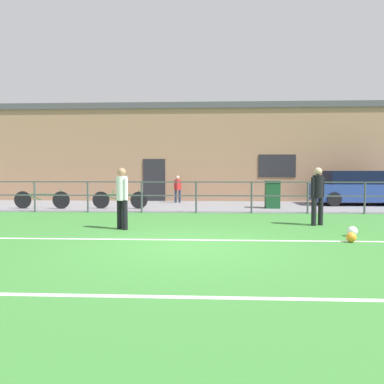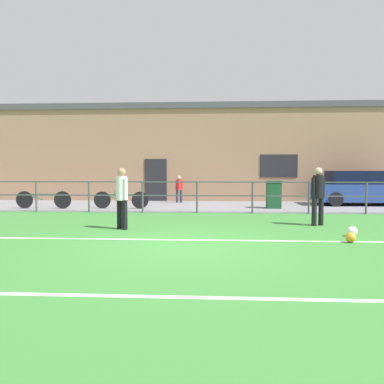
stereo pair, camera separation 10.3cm
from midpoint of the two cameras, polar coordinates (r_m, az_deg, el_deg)
ground at (r=7.91m, az=-0.88°, el=-8.29°), size 60.00×44.00×0.04m
field_line_touchline at (r=8.59m, az=-0.53°, el=-7.20°), size 36.00×0.11×0.00m
field_line_hash at (r=4.90m, az=-3.69°, el=-15.44°), size 36.00×0.11×0.00m
pavement_strip at (r=16.31m, az=1.34°, el=-2.13°), size 48.00×5.00×0.02m
perimeter_fence at (r=13.76m, az=0.97°, el=-0.07°), size 36.07×0.07×1.15m
clubhouse_facade at (r=19.95m, az=1.73°, el=5.89°), size 28.00×2.56×4.88m
player_goalkeeper at (r=11.25m, az=18.65°, el=-0.09°), size 0.41×0.29×1.64m
player_striker at (r=10.17m, az=-10.21°, el=-0.37°), size 0.36×0.33×1.62m
soccer_ball_match at (r=8.98m, az=23.04°, el=-6.32°), size 0.22×0.22×0.22m
soccer_ball_spare at (r=9.78m, az=23.22°, el=-5.48°), size 0.24×0.24×0.24m
spectator_child at (r=17.92m, az=-1.78°, el=0.70°), size 0.34×0.22×1.26m
parked_car_red at (r=18.42m, az=24.33°, el=0.47°), size 4.30×1.90×1.50m
bicycle_parked_0 at (r=16.28m, az=-21.26°, el=-1.06°), size 2.26×0.04×0.78m
bicycle_parked_1 at (r=15.41m, az=-10.43°, el=-1.15°), size 2.22×0.04×0.77m
trash_bin_0 at (r=15.64m, az=12.35°, el=-0.35°), size 0.59×0.50×1.11m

